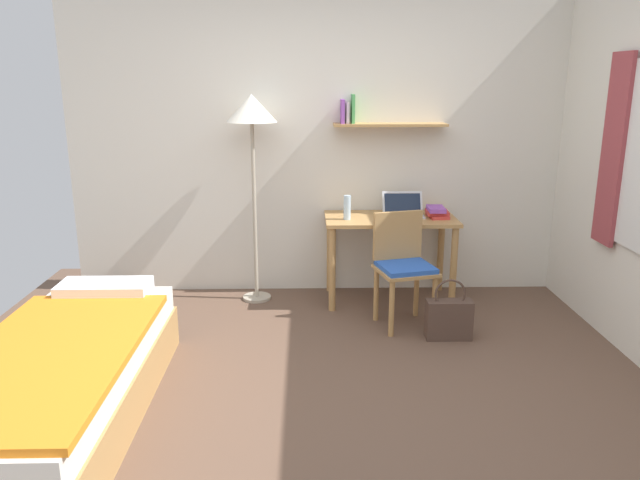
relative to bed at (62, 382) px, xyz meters
The scene contains 10 objects.
ground_plane 1.55m from the bed, ahead, with size 5.28×5.28×0.00m, color brown.
wall_back 2.88m from the bed, 55.23° to the left, with size 4.40×0.27×2.60m.
bed is the anchor object (origin of this frame).
desk 2.79m from the bed, 42.68° to the left, with size 1.08×0.58×0.73m.
desk_chair 2.49m from the bed, 33.35° to the left, with size 0.49×0.48×0.86m.
standing_lamp 2.48m from the bed, 64.73° to the left, with size 0.41×0.41×1.72m.
laptop 2.93m from the bed, 41.91° to the left, with size 0.34×0.22×0.20m.
water_bottle 2.52m from the bed, 47.13° to the left, with size 0.06×0.06×0.20m, color silver.
book_stack 3.10m from the bed, 37.60° to the left, with size 0.19×0.24×0.09m.
handbag 2.60m from the bed, 24.19° to the left, with size 0.33×0.13×0.45m.
Camera 1 is at (-0.18, -3.19, 1.84)m, focal length 34.01 mm.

